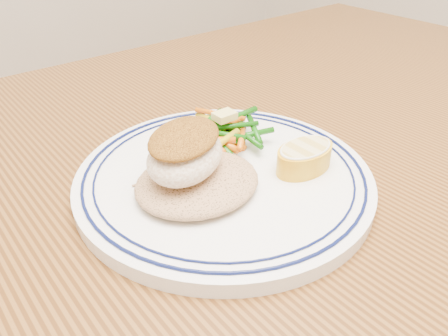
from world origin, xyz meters
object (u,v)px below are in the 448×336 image
Objects in this scene: lemon_wedge at (304,156)px; vegetable_pile at (224,132)px; rice_pilaf at (197,179)px; fish_fillet at (185,151)px; plate at (224,177)px; dining_table at (230,243)px.

vegetable_pile is at bearing 107.00° from lemon_wedge.
rice_pilaf is at bearing -144.35° from vegetable_pile.
fish_fillet reaches higher than vegetable_pile.
rice_pilaf is at bearing -62.30° from fish_fillet.
fish_fillet is (-0.01, 0.01, 0.03)m from rice_pilaf.
lemon_wedge is (0.11, -0.05, -0.03)m from fish_fillet.
vegetable_pile is at bearing 35.65° from rice_pilaf.
vegetable_pile is 1.54× the size of lemon_wedge.
fish_fillet is at bearing 156.53° from lemon_wedge.
vegetable_pile is at bearing 51.01° from plate.
dining_table is 22.34× the size of lemon_wedge.
lemon_wedge is (0.05, -0.05, 0.13)m from dining_table.
rice_pilaf is 1.09× the size of fish_fillet.
vegetable_pile reaches higher than lemon_wedge.
rice_pilaf is 0.10m from vegetable_pile.
fish_fillet reaches higher than lemon_wedge.
rice_pilaf is at bearing 160.18° from lemon_wedge.
fish_fillet is (-0.06, -0.01, 0.15)m from dining_table.
plate is at bearing -149.58° from dining_table.
lemon_wedge is (0.07, -0.05, 0.02)m from plate.
lemon_wedge is at bearing -23.47° from fish_fillet.
plate is at bearing 10.71° from rice_pilaf.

